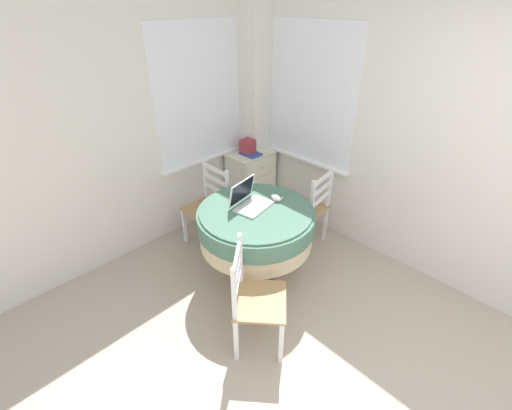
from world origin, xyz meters
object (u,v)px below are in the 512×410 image
round_dining_table (256,224)px  dining_chair_near_back_window (208,208)px  laptop (249,201)px  dining_chair_camera_near (255,300)px  corner_cabinet (251,180)px  cell_phone (277,197)px  dining_chair_near_right_window (309,210)px  storage_box (248,147)px  computer_mouse (276,198)px  book_on_cabinet (251,154)px

round_dining_table → dining_chair_near_back_window: dining_chair_near_back_window is taller
laptop → dining_chair_camera_near: size_ratio=0.42×
corner_cabinet → dining_chair_camera_near: bearing=-133.3°
laptop → cell_phone: bearing=-13.1°
round_dining_table → cell_phone: 0.34m
dining_chair_camera_near → dining_chair_near_right_window: bearing=20.9°
round_dining_table → cell_phone: cell_phone is taller
laptop → dining_chair_near_back_window: size_ratio=0.42×
dining_chair_near_right_window → round_dining_table: bearing=177.6°
cell_phone → storage_box: size_ratio=0.75×
cell_phone → storage_box: bearing=60.5°
cell_phone → storage_box: (0.55, 0.97, 0.07)m
laptop → dining_chair_near_right_window: size_ratio=0.42×
computer_mouse → storage_box: (0.60, 1.01, 0.05)m
cell_phone → storage_box: storage_box is taller
dining_chair_camera_near → book_on_cabinet: 2.04m
dining_chair_near_back_window → book_on_cabinet: bearing=13.1°
dining_chair_near_back_window → computer_mouse: bearing=-74.2°
round_dining_table → dining_chair_near_right_window: size_ratio=1.17×
dining_chair_near_back_window → dining_chair_near_right_window: same height
computer_mouse → book_on_cabinet: computer_mouse is taller
book_on_cabinet → laptop: bearing=-134.5°
round_dining_table → computer_mouse: computer_mouse is taller
cell_phone → dining_chair_near_back_window: bearing=110.0°
corner_cabinet → book_on_cabinet: book_on_cabinet is taller
laptop → storage_box: 1.23m
computer_mouse → corner_cabinet: computer_mouse is taller
dining_chair_camera_near → round_dining_table: bearing=44.5°
dining_chair_camera_near → computer_mouse: bearing=33.0°
corner_cabinet → storage_box: 0.47m
round_dining_table → storage_box: size_ratio=6.08×
computer_mouse → dining_chair_near_right_window: bearing=-1.5°
laptop → book_on_cabinet: 1.20m
dining_chair_camera_near → corner_cabinet: bearing=46.7°
dining_chair_near_right_window → storage_box: size_ratio=5.22×
computer_mouse → book_on_cabinet: bearing=58.0°
round_dining_table → storage_box: storage_box is taller
computer_mouse → dining_chair_camera_near: size_ratio=0.12×
laptop → cell_phone: 0.30m
book_on_cabinet → storage_box: bearing=92.5°
dining_chair_near_right_window → dining_chair_camera_near: bearing=-159.1°
cell_phone → book_on_cabinet: (0.55, 0.92, -0.01)m
round_dining_table → dining_chair_near_right_window: bearing=-2.4°
round_dining_table → corner_cabinet: (0.90, 0.99, -0.23)m
round_dining_table → laptop: bearing=86.2°
cell_phone → dining_chair_camera_near: dining_chair_camera_near is taller
round_dining_table → computer_mouse: 0.31m
corner_cabinet → book_on_cabinet: bearing=-135.2°
dining_chair_camera_near → storage_box: size_ratio=5.22×
corner_cabinet → computer_mouse: bearing=-122.8°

